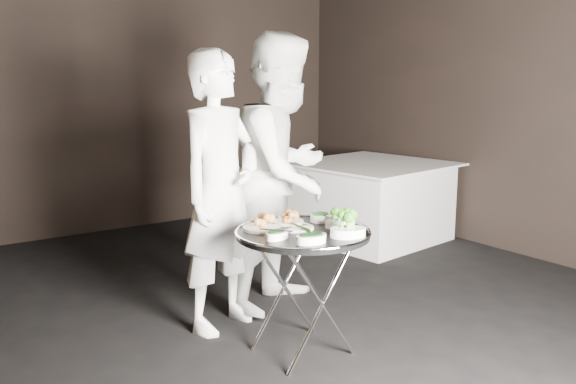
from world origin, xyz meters
TOP-DOWN VIEW (x-y plane):
  - floor at (0.00, 0.00)m, footprint 6.00×7.00m
  - wall_back at (0.00, 3.52)m, footprint 6.00×0.05m
  - tray_stand at (0.13, -0.06)m, footprint 0.49×0.42m
  - serving_tray at (0.13, -0.06)m, footprint 0.79×0.79m
  - potato_plate_a at (-0.04, 0.10)m, footprint 0.22×0.22m
  - potato_plate_b at (0.18, 0.14)m, footprint 0.19×0.19m
  - greens_bowl at (0.36, 0.06)m, footprint 0.12×0.12m
  - asparagus_plate_a at (0.13, -0.05)m, footprint 0.17×0.10m
  - asparagus_plate_b at (0.10, -0.21)m, footprint 0.18×0.11m
  - spinach_bowl_a at (-0.08, -0.12)m, footprint 0.17×0.14m
  - spinach_bowl_b at (0.02, -0.30)m, footprint 0.19×0.14m
  - broccoli_bowl_a at (0.37, -0.10)m, footprint 0.18×0.14m
  - broccoli_bowl_b at (0.27, -0.31)m, footprint 0.24×0.21m
  - serving_utensils at (0.15, 0.00)m, footprint 0.58×0.41m
  - waiter_left at (-0.06, 0.56)m, footprint 0.76×0.63m
  - waiter_right at (0.51, 0.67)m, footprint 1.15×1.04m
  - dining_table at (2.23, 1.64)m, footprint 1.36×1.36m

SIDE VIEW (x-z plane):
  - floor at x=0.00m, z-range -0.05..0.00m
  - dining_table at x=2.23m, z-range 0.00..0.78m
  - tray_stand at x=0.13m, z-range 0.04..0.77m
  - serving_tray at x=0.13m, z-range 0.71..0.75m
  - asparagus_plate_a at x=0.13m, z-range 0.74..0.78m
  - asparagus_plate_b at x=0.10m, z-range 0.74..0.78m
  - spinach_bowl_a at x=-0.08m, z-range 0.74..0.80m
  - potato_plate_b at x=0.18m, z-range 0.74..0.81m
  - broccoli_bowl_a at x=0.37m, z-range 0.74..0.81m
  - spinach_bowl_b at x=0.02m, z-range 0.74..0.81m
  - greens_bowl at x=0.36m, z-range 0.74..0.81m
  - potato_plate_a at x=-0.04m, z-range 0.74..0.82m
  - broccoli_bowl_b at x=0.27m, z-range 0.74..0.82m
  - serving_utensils at x=0.15m, z-range 0.79..0.80m
  - waiter_left at x=-0.06m, z-range 0.00..1.79m
  - waiter_right at x=0.51m, z-range 0.00..1.92m
  - wall_back at x=0.00m, z-range 0.00..3.00m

